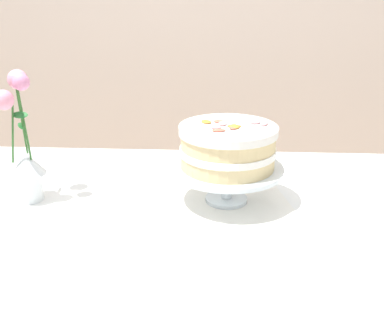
# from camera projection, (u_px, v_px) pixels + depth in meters

# --- Properties ---
(dining_table) EXTENTS (1.40, 1.00, 0.74)m
(dining_table) POSITION_uv_depth(u_px,v_px,m) (168.00, 254.00, 1.17)
(dining_table) COLOR white
(dining_table) RESTS_ON ground
(linen_napkin) EXTENTS (0.38, 0.38, 0.00)m
(linen_napkin) POSITION_uv_depth(u_px,v_px,m) (226.00, 201.00, 1.24)
(linen_napkin) COLOR white
(linen_napkin) RESTS_ON dining_table
(cake_stand) EXTENTS (0.29, 0.29, 0.10)m
(cake_stand) POSITION_uv_depth(u_px,v_px,m) (227.00, 173.00, 1.21)
(cake_stand) COLOR silver
(cake_stand) RESTS_ON linen_napkin
(layer_cake) EXTENTS (0.25, 0.25, 0.11)m
(layer_cake) POSITION_uv_depth(u_px,v_px,m) (228.00, 146.00, 1.18)
(layer_cake) COLOR beige
(layer_cake) RESTS_ON cake_stand
(flower_vase) EXTENTS (0.10, 0.12, 0.34)m
(flower_vase) POSITION_uv_depth(u_px,v_px,m) (24.00, 152.00, 1.20)
(flower_vase) COLOR silver
(flower_vase) RESTS_ON dining_table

